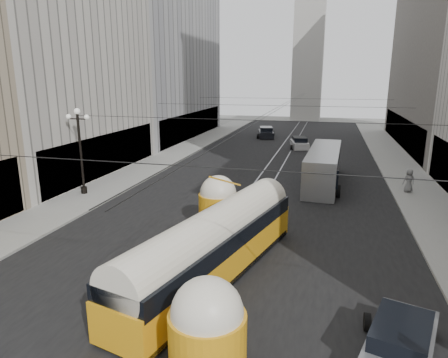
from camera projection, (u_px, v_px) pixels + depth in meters
The scene contains 15 objects.
road at pixel (276, 165), 40.75m from camera, with size 20.00×85.00×0.02m, color black.
sidewalk_left at pixel (178, 153), 46.97m from camera, with size 4.00×72.00×0.15m, color gray.
sidewalk_right at pixel (396, 163), 41.05m from camera, with size 4.00×72.00×0.15m, color gray.
rail_left at pixel (268, 164), 40.93m from camera, with size 0.12×85.00×0.04m, color gray.
rail_right at pixel (283, 165), 40.56m from camera, with size 0.12×85.00×0.04m, color gray.
building_left_far at pixel (153, 36), 56.67m from camera, with size 12.60×28.60×28.60m.
distant_tower at pixel (309, 46), 81.55m from camera, with size 6.00×6.00×31.36m.
lamppost_left_mid at pixel (80, 146), 29.35m from camera, with size 1.86×0.44×6.37m.
catenary at pixel (277, 107), 38.32m from camera, with size 25.00×72.00×0.23m.
streetcar at pixel (215, 244), 17.52m from camera, with size 5.29×14.31×3.20m.
city_bus at pixel (324, 165), 33.16m from camera, with size 2.89×11.54×2.91m.
sedan_grey at pixel (400, 345), 12.34m from camera, with size 3.03×4.78×1.40m.
sedan_white_far at pixel (299, 143), 50.20m from camera, with size 2.75×4.75×1.41m.
sedan_dark_far at pixel (266, 133), 59.25m from camera, with size 3.03×5.25×1.56m.
pedestrian_sidewalk_right at pixel (409, 181), 30.33m from camera, with size 0.88×0.54×1.79m, color slate.
Camera 1 is at (5.05, -7.37, 8.66)m, focal length 32.00 mm.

